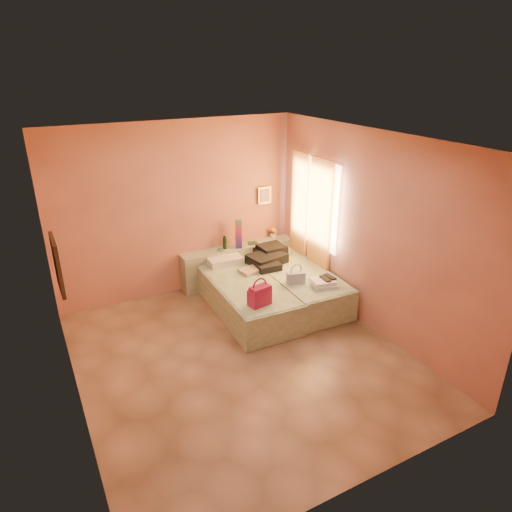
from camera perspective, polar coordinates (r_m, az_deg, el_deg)
The scene contains 16 objects.
ground at distance 6.14m, azimuth -1.76°, elevation -12.60°, with size 4.50×4.50×0.00m, color tan.
room_walls at distance 5.86m, azimuth -2.64°, elevation 5.26°, with size 4.02×4.51×2.81m.
headboard_ledge at distance 7.99m, azimuth -2.21°, elevation -0.92°, with size 2.05×0.30×0.65m, color #B1B896.
bed_left at distance 7.03m, azimuth -1.20°, elevation -5.17°, with size 0.90×2.00×0.50m, color beige.
bed_right at distance 7.43m, azimuth 5.01°, elevation -3.60°, with size 0.90×2.00×0.50m, color beige.
water_bottle at distance 7.72m, azimuth -3.93°, elevation 1.67°, with size 0.06×0.06×0.22m, color #143719.
rainbow_box at distance 7.72m, azimuth -2.20°, elevation 2.79°, with size 0.11×0.11×0.50m, color #A21444.
small_dish at distance 7.69m, azimuth -4.45°, elevation 0.77°, with size 0.11×0.11×0.03m, color #4A876A.
green_book at distance 7.96m, azimuth -0.44°, elevation 1.62°, with size 0.16×0.12×0.03m, color #25462D.
flower_vase at distance 8.21m, azimuth 2.13°, elevation 3.06°, with size 0.17×0.17×0.23m, color silver.
magenta_handbag at distance 6.25m, azimuth 0.45°, elevation -4.93°, with size 0.31×0.17×0.29m, color #A21444.
khaki_garment at distance 7.24m, azimuth -0.75°, elevation -1.85°, with size 0.32×0.25×0.05m, color tan.
clothes_pile at distance 7.57m, azimuth 1.72°, elevation -0.11°, with size 0.65×0.65×0.20m, color black.
blue_handbag at distance 6.89m, azimuth 5.00°, elevation -2.72°, with size 0.27×0.12×0.18m, color #3E5495.
towel_stack at distance 6.88m, azimuth 8.61°, elevation -3.32°, with size 0.35×0.30×0.10m, color white.
sandal_pair at distance 6.89m, azimuth 8.99°, elevation -2.72°, with size 0.16×0.22×0.02m, color black.
Camera 1 is at (-2.17, -4.48, 3.60)m, focal length 32.00 mm.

